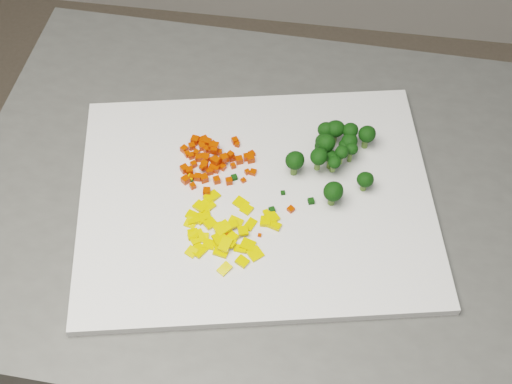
# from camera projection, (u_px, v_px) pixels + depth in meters

# --- Properties ---
(counter_block) EXTENTS (0.93, 0.67, 0.90)m
(counter_block) POSITION_uv_depth(u_px,v_px,m) (281.00, 332.00, 1.35)
(counter_block) COLOR #484946
(counter_block) RESTS_ON ground
(cutting_board) EXTENTS (0.54, 0.46, 0.01)m
(cutting_board) POSITION_uv_depth(u_px,v_px,m) (256.00, 199.00, 0.97)
(cutting_board) COLOR silver
(cutting_board) RESTS_ON counter_block
(carrot_pile) EXTENTS (0.11, 0.11, 0.03)m
(carrot_pile) POSITION_uv_depth(u_px,v_px,m) (215.00, 158.00, 0.99)
(carrot_pile) COLOR #C22302
(carrot_pile) RESTS_ON cutting_board
(pepper_pile) EXTENTS (0.12, 0.12, 0.02)m
(pepper_pile) POSITION_uv_depth(u_px,v_px,m) (230.00, 227.00, 0.93)
(pepper_pile) COLOR gold
(pepper_pile) RESTS_ON cutting_board
(broccoli_pile) EXTENTS (0.13, 0.13, 0.06)m
(broccoli_pile) POSITION_uv_depth(u_px,v_px,m) (336.00, 157.00, 0.97)
(broccoli_pile) COLOR black
(broccoli_pile) RESTS_ON cutting_board
(carrot_cube_0) EXTENTS (0.01, 0.01, 0.01)m
(carrot_cube_0) POSITION_uv_depth(u_px,v_px,m) (216.00, 161.00, 0.99)
(carrot_cube_0) COLOR #C22302
(carrot_cube_0) RESTS_ON carrot_pile
(carrot_cube_1) EXTENTS (0.01, 0.01, 0.01)m
(carrot_cube_1) POSITION_uv_depth(u_px,v_px,m) (217.00, 180.00, 0.98)
(carrot_cube_1) COLOR #C22302
(carrot_cube_1) RESTS_ON carrot_pile
(carrot_cube_2) EXTENTS (0.01, 0.01, 0.01)m
(carrot_cube_2) POSITION_uv_depth(u_px,v_px,m) (207.00, 192.00, 0.97)
(carrot_cube_2) COLOR #C22302
(carrot_cube_2) RESTS_ON carrot_pile
(carrot_cube_3) EXTENTS (0.01, 0.01, 0.01)m
(carrot_cube_3) POSITION_uv_depth(u_px,v_px,m) (215.00, 164.00, 1.00)
(carrot_cube_3) COLOR #C22302
(carrot_cube_3) RESTS_ON carrot_pile
(carrot_cube_4) EXTENTS (0.01, 0.01, 0.01)m
(carrot_cube_4) POSITION_uv_depth(u_px,v_px,m) (185.00, 180.00, 0.98)
(carrot_cube_4) COLOR #C22302
(carrot_cube_4) RESTS_ON carrot_pile
(carrot_cube_5) EXTENTS (0.01, 0.01, 0.01)m
(carrot_cube_5) POSITION_uv_depth(u_px,v_px,m) (198.00, 177.00, 0.98)
(carrot_cube_5) COLOR #C22302
(carrot_cube_5) RESTS_ON carrot_pile
(carrot_cube_6) EXTENTS (0.01, 0.01, 0.01)m
(carrot_cube_6) POSITION_uv_depth(u_px,v_px,m) (198.00, 158.00, 1.00)
(carrot_cube_6) COLOR #C22302
(carrot_cube_6) RESTS_ON carrot_pile
(carrot_cube_7) EXTENTS (0.01, 0.01, 0.01)m
(carrot_cube_7) POSITION_uv_depth(u_px,v_px,m) (197.00, 153.00, 1.01)
(carrot_cube_7) COLOR #C22302
(carrot_cube_7) RESTS_ON carrot_pile
(carrot_cube_8) EXTENTS (0.01, 0.01, 0.01)m
(carrot_cube_8) POSITION_uv_depth(u_px,v_px,m) (189.00, 171.00, 0.99)
(carrot_cube_8) COLOR #C22302
(carrot_cube_8) RESTS_ON carrot_pile
(carrot_cube_9) EXTENTS (0.01, 0.01, 0.01)m
(carrot_cube_9) POSITION_uv_depth(u_px,v_px,m) (184.00, 149.00, 1.01)
(carrot_cube_9) COLOR #C22302
(carrot_cube_9) RESTS_ON carrot_pile
(carrot_cube_10) EXTENTS (0.01, 0.01, 0.01)m
(carrot_cube_10) POSITION_uv_depth(u_px,v_px,m) (202.00, 144.00, 1.02)
(carrot_cube_10) COLOR #C22302
(carrot_cube_10) RESTS_ON carrot_pile
(carrot_cube_11) EXTENTS (0.01, 0.01, 0.01)m
(carrot_cube_11) POSITION_uv_depth(u_px,v_px,m) (239.00, 160.00, 1.00)
(carrot_cube_11) COLOR #C22302
(carrot_cube_11) RESTS_ON carrot_pile
(carrot_cube_12) EXTENTS (0.01, 0.01, 0.01)m
(carrot_cube_12) POSITION_uv_depth(u_px,v_px,m) (229.00, 181.00, 0.98)
(carrot_cube_12) COLOR #C22302
(carrot_cube_12) RESTS_ON carrot_pile
(carrot_cube_13) EXTENTS (0.01, 0.01, 0.01)m
(carrot_cube_13) POSITION_uv_depth(u_px,v_px,m) (204.00, 165.00, 0.98)
(carrot_cube_13) COLOR #C22302
(carrot_cube_13) RESTS_ON carrot_pile
(carrot_cube_14) EXTENTS (0.01, 0.01, 0.01)m
(carrot_cube_14) POSITION_uv_depth(u_px,v_px,m) (199.00, 140.00, 1.02)
(carrot_cube_14) COLOR #C22302
(carrot_cube_14) RESTS_ON carrot_pile
(carrot_cube_15) EXTENTS (0.01, 0.01, 0.01)m
(carrot_cube_15) POSITION_uv_depth(u_px,v_px,m) (208.00, 142.00, 1.02)
(carrot_cube_15) COLOR #C22302
(carrot_cube_15) RESTS_ON carrot_pile
(carrot_cube_16) EXTENTS (0.01, 0.01, 0.01)m
(carrot_cube_16) POSITION_uv_depth(u_px,v_px,m) (194.00, 164.00, 0.99)
(carrot_cube_16) COLOR #C22302
(carrot_cube_16) RESTS_ON carrot_pile
(carrot_cube_17) EXTENTS (0.01, 0.01, 0.01)m
(carrot_cube_17) POSITION_uv_depth(u_px,v_px,m) (203.00, 141.00, 1.02)
(carrot_cube_17) COLOR #C22302
(carrot_cube_17) RESTS_ON carrot_pile
(carrot_cube_18) EXTENTS (0.01, 0.01, 0.01)m
(carrot_cube_18) POSITION_uv_depth(u_px,v_px,m) (192.00, 146.00, 1.01)
(carrot_cube_18) COLOR #C22302
(carrot_cube_18) RESTS_ON carrot_pile
(carrot_cube_19) EXTENTS (0.01, 0.01, 0.01)m
(carrot_cube_19) POSITION_uv_depth(u_px,v_px,m) (184.00, 169.00, 0.99)
(carrot_cube_19) COLOR #C22302
(carrot_cube_19) RESTS_ON carrot_pile
(carrot_cube_20) EXTENTS (0.01, 0.01, 0.01)m
(carrot_cube_20) POSITION_uv_depth(u_px,v_px,m) (191.00, 156.00, 1.00)
(carrot_cube_20) COLOR #C22302
(carrot_cube_20) RESTS_ON carrot_pile
(carrot_cube_21) EXTENTS (0.01, 0.01, 0.01)m
(carrot_cube_21) POSITION_uv_depth(u_px,v_px,m) (215.00, 146.00, 1.00)
(carrot_cube_21) COLOR #C22302
(carrot_cube_21) RESTS_ON carrot_pile
(carrot_cube_22) EXTENTS (0.01, 0.01, 0.01)m
(carrot_cube_22) POSITION_uv_depth(u_px,v_px,m) (205.00, 139.00, 1.02)
(carrot_cube_22) COLOR #C22302
(carrot_cube_22) RESTS_ON carrot_pile
(carrot_cube_23) EXTENTS (0.01, 0.01, 0.01)m
(carrot_cube_23) POSITION_uv_depth(u_px,v_px,m) (216.00, 169.00, 0.99)
(carrot_cube_23) COLOR #C22302
(carrot_cube_23) RESTS_ON carrot_pile
(carrot_cube_24) EXTENTS (0.01, 0.01, 0.01)m
(carrot_cube_24) POSITION_uv_depth(u_px,v_px,m) (213.00, 145.00, 1.01)
(carrot_cube_24) COLOR #C22302
(carrot_cube_24) RESTS_ON carrot_pile
(carrot_cube_25) EXTENTS (0.01, 0.01, 0.01)m
(carrot_cube_25) POSITION_uv_depth(u_px,v_px,m) (187.00, 154.00, 1.01)
(carrot_cube_25) COLOR #C22302
(carrot_cube_25) RESTS_ON carrot_pile
(carrot_cube_26) EXTENTS (0.01, 0.01, 0.01)m
(carrot_cube_26) POSITION_uv_depth(u_px,v_px,m) (206.00, 149.00, 1.01)
(carrot_cube_26) COLOR #C22302
(carrot_cube_26) RESTS_ON carrot_pile
(carrot_cube_27) EXTENTS (0.01, 0.01, 0.01)m
(carrot_cube_27) POSITION_uv_depth(u_px,v_px,m) (193.00, 186.00, 0.97)
(carrot_cube_27) COLOR #C22302
(carrot_cube_27) RESTS_ON carrot_pile
(carrot_cube_28) EXTENTS (0.01, 0.01, 0.01)m
(carrot_cube_28) POSITION_uv_depth(u_px,v_px,m) (247.00, 172.00, 0.99)
(carrot_cube_28) COLOR #C22302
(carrot_cube_28) RESTS_ON carrot_pile
(carrot_cube_29) EXTENTS (0.01, 0.01, 0.01)m
(carrot_cube_29) POSITION_uv_depth(u_px,v_px,m) (212.00, 147.00, 1.00)
(carrot_cube_29) COLOR #C22302
(carrot_cube_29) RESTS_ON carrot_pile
(carrot_cube_30) EXTENTS (0.01, 0.01, 0.01)m
(carrot_cube_30) POSITION_uv_depth(u_px,v_px,m) (230.00, 155.00, 0.99)
(carrot_cube_30) COLOR #C22302
(carrot_cube_30) RESTS_ON carrot_pile
(carrot_cube_31) EXTENTS (0.01, 0.01, 0.01)m
(carrot_cube_31) POSITION_uv_depth(u_px,v_px,m) (209.00, 172.00, 0.99)
(carrot_cube_31) COLOR #C22302
(carrot_cube_31) RESTS_ON carrot_pile
(carrot_cube_32) EXTENTS (0.01, 0.01, 0.01)m
(carrot_cube_32) POSITION_uv_depth(u_px,v_px,m) (224.00, 158.00, 0.99)
(carrot_cube_32) COLOR #C22302
(carrot_cube_32) RESTS_ON carrot_pile
(carrot_cube_33) EXTENTS (0.01, 0.01, 0.01)m
(carrot_cube_33) POSITION_uv_depth(u_px,v_px,m) (214.00, 150.00, 1.00)
(carrot_cube_33) COLOR #C22302
(carrot_cube_33) RESTS_ON carrot_pile
(carrot_cube_34) EXTENTS (0.01, 0.01, 0.01)m
(carrot_cube_34) POSITION_uv_depth(u_px,v_px,m) (204.00, 163.00, 0.99)
(carrot_cube_34) COLOR #C22302
(carrot_cube_34) RESTS_ON carrot_pile
(carrot_cube_35) EXTENTS (0.01, 0.01, 0.01)m
(carrot_cube_35) POSITION_uv_depth(u_px,v_px,m) (202.00, 147.00, 1.01)
(carrot_cube_35) COLOR #C22302
(carrot_cube_35) RESTS_ON carrot_pile
(carrot_cube_36) EXTENTS (0.01, 0.01, 0.01)m
(carrot_cube_36) POSITION_uv_depth(u_px,v_px,m) (221.00, 161.00, 1.00)
(carrot_cube_36) COLOR #C22302
(carrot_cube_36) RESTS_ON carrot_pile
(carrot_cube_37) EXTENTS (0.01, 0.01, 0.01)m
(carrot_cube_37) POSITION_uv_depth(u_px,v_px,m) (250.00, 159.00, 1.00)
(carrot_cube_37) COLOR #C22302
(carrot_cube_37) RESTS_ON carrot_pile
(carrot_cube_38) EXTENTS (0.01, 0.01, 0.01)m
(carrot_cube_38) POSITION_uv_depth(u_px,v_px,m) (202.00, 156.00, 1.00)
(carrot_cube_38) COLOR #C22302
(carrot_cube_38) RESTS_ON carrot_pile
(carrot_cube_39) EXTENTS (0.01, 0.01, 0.01)m
(carrot_cube_39) POSITION_uv_depth(u_px,v_px,m) (235.00, 141.00, 1.02)
(carrot_cube_39) COLOR #C22302
(carrot_cube_39) RESTS_ON carrot_pile
(carrot_cube_40) EXTENTS (0.01, 0.01, 0.01)m
(carrot_cube_40) POSITION_uv_depth(u_px,v_px,m) (237.00, 144.00, 1.02)
(carrot_cube_40) COLOR #C22302
(carrot_cube_40) RESTS_ON carrot_pile
(carrot_cube_41) EXTENTS (0.01, 0.01, 0.01)m
(carrot_cube_41) POSITION_uv_depth(u_px,v_px,m) (202.00, 167.00, 0.98)
(carrot_cube_41) COLOR #C22302
(carrot_cube_41) RESTS_ON carrot_pile
(carrot_cube_42) EXTENTS (0.01, 0.01, 0.01)m
(carrot_cube_42) POSITION_uv_depth(u_px,v_px,m) (204.00, 178.00, 0.98)
(carrot_cube_42) COLOR #C22302
(carrot_cube_42) RESTS_ON carrot_pile
(carrot_cube_43) EXTENTS (0.01, 0.01, 0.01)m
(carrot_cube_43) POSITION_uv_depth(u_px,v_px,m) (195.00, 140.00, 1.02)
(carrot_cube_43) COLOR #C22302
(carrot_cube_43) RESTS_ON carrot_pile
(carrot_cube_44) EXTENTS (0.01, 0.01, 0.01)m
(carrot_cube_44) POSITION_uv_depth(u_px,v_px,m) (220.00, 152.00, 1.01)
(carrot_cube_44) COLOR #C22302
(carrot_cube_44) RESTS_ON carrot_pile
(carrot_cube_45) EXTENTS (0.01, 0.01, 0.01)m
(carrot_cube_45) POSITION_uv_depth(u_px,v_px,m) (223.00, 167.00, 0.99)
(carrot_cube_45) COLOR #C22302
(carrot_cube_45) RESTS_ON carrot_pile
(carrot_cube_46) EXTENTS (0.01, 0.01, 0.01)m
(carrot_cube_46) POSITION_uv_depth(u_px,v_px,m) (215.00, 163.00, 1.00)
(carrot_cube_46) COLOR #C22302
(carrot_cube_46) RESTS_ON carrot_pile
(carrot_cube_47) EXTENTS (0.01, 0.01, 0.01)m
(carrot_cube_47) POSITION_uv_depth(u_px,v_px,m) (222.00, 159.00, 0.99)
(carrot_cube_47) COLOR #C22302
(carrot_cube_47) RESTS_ON carrot_pile
(carrot_cube_48) EXTENTS (0.01, 0.01, 0.01)m
(carrot_cube_48) POSITION_uv_depth(u_px,v_px,m) (233.00, 166.00, 0.99)
(carrot_cube_48) COLOR #C22302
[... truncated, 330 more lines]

